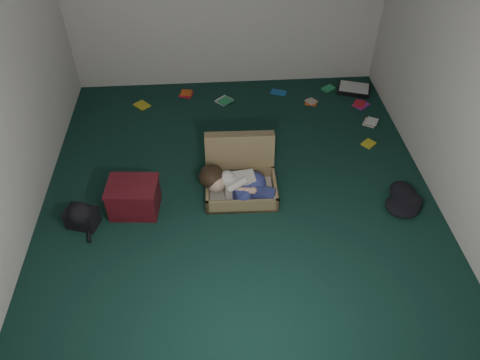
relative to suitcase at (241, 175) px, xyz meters
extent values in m
plane|color=#113129|center=(-0.03, -0.14, -0.16)|extent=(4.50, 4.50, 0.00)
plane|color=white|center=(-0.03, -2.39, 1.14)|extent=(4.50, 0.00, 4.50)
plane|color=white|center=(1.97, -0.14, 1.14)|extent=(0.00, 4.50, 4.50)
cube|color=olive|center=(0.00, -0.14, -0.08)|extent=(0.73, 0.53, 0.16)
cube|color=beige|center=(0.00, -0.14, -0.12)|extent=(0.67, 0.47, 0.02)
cube|color=olive|center=(0.01, 0.19, 0.10)|extent=(0.72, 0.24, 0.53)
cube|color=beige|center=(-0.03, -0.16, 0.02)|extent=(0.33, 0.21, 0.23)
sphere|color=tan|center=(-0.26, -0.19, 0.08)|extent=(0.20, 0.20, 0.20)
ellipsoid|color=black|center=(-0.30, -0.13, 0.11)|extent=(0.26, 0.27, 0.22)
ellipsoid|color=navy|center=(0.13, -0.16, 0.02)|extent=(0.24, 0.27, 0.22)
cube|color=navy|center=(0.04, -0.27, 0.01)|extent=(0.30, 0.22, 0.14)
cube|color=navy|center=(0.20, -0.28, -0.02)|extent=(0.27, 0.20, 0.11)
sphere|color=white|center=(0.30, -0.26, -0.04)|extent=(0.11, 0.11, 0.11)
sphere|color=white|center=(0.29, -0.33, -0.05)|extent=(0.10, 0.10, 0.10)
cylinder|color=tan|center=(0.02, -0.30, 0.06)|extent=(0.19, 0.07, 0.07)
cube|color=#541119|center=(-1.07, -0.27, 0.00)|extent=(0.49, 0.40, 0.31)
cube|color=#541119|center=(-1.07, -0.27, 0.16)|extent=(0.51, 0.42, 0.02)
cube|color=black|center=(1.66, 1.76, -0.13)|extent=(0.50, 0.44, 0.05)
cube|color=white|center=(1.66, 1.76, -0.10)|extent=(0.45, 0.38, 0.01)
cube|color=gold|center=(-1.16, 1.60, -0.15)|extent=(0.18, 0.13, 0.02)
cube|color=red|center=(-0.59, 1.81, -0.15)|extent=(0.22, 0.21, 0.02)
cube|color=white|center=(-0.09, 1.63, -0.15)|extent=(0.18, 0.21, 0.02)
cube|color=#1F62A9|center=(0.65, 1.77, -0.15)|extent=(0.19, 0.21, 0.02)
cube|color=#E2561A|center=(1.04, 1.50, -0.15)|extent=(0.22, 0.21, 0.02)
cube|color=#2A9B5B|center=(1.33, 1.81, -0.15)|extent=(0.19, 0.15, 0.02)
cube|color=purple|center=(1.67, 1.40, -0.15)|extent=(0.22, 0.22, 0.02)
cube|color=beige|center=(1.67, 1.00, -0.15)|extent=(0.17, 0.20, 0.02)
cube|color=gold|center=(1.54, 0.59, -0.15)|extent=(0.20, 0.22, 0.02)
cube|color=red|center=(1.67, 1.76, -0.15)|extent=(0.22, 0.20, 0.02)
camera|label=1|loc=(-0.27, -3.58, 3.24)|focal=35.00mm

